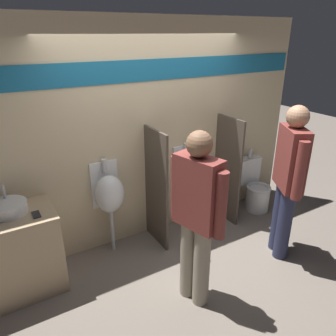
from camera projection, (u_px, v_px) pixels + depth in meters
name	position (u px, v px, depth m)	size (l,w,h in m)	color
ground_plane	(175.00, 250.00, 4.08)	(16.00, 16.00, 0.00)	#70665B
display_wall	(150.00, 133.00, 4.03)	(4.54, 0.07, 2.70)	beige
sink_counter	(12.00, 255.00, 3.29)	(0.91, 0.59, 0.88)	tan
sink_basin	(8.00, 208.00, 3.17)	(0.36, 0.36, 0.25)	silver
cell_phone	(36.00, 214.00, 3.16)	(0.07, 0.14, 0.01)	#232328
divider_near_counter	(156.00, 189.00, 4.00)	(0.03, 0.53, 1.49)	#4C4238
divider_mid	(227.00, 170.00, 4.53)	(0.03, 0.53, 1.49)	#4C4238
urinal_near_counter	(109.00, 194.00, 3.81)	(0.35, 0.31, 1.17)	silver
urinal_far	(189.00, 174.00, 4.35)	(0.35, 0.31, 1.17)	silver
toilet	(254.00, 188.00, 4.96)	(0.39, 0.53, 0.91)	silver
person_in_vest	(197.00, 214.00, 2.99)	(0.30, 0.60, 1.77)	gray
person_with_lanyard	(288.00, 177.00, 3.67)	(0.41, 0.56, 1.82)	#282D4C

